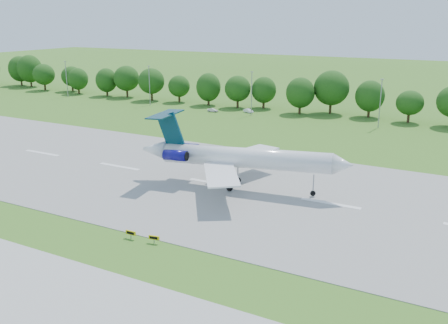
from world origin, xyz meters
TOP-DOWN VIEW (x-y plane):
  - ground at (0.00, 0.00)m, footprint 600.00×600.00m
  - runway at (0.00, 25.00)m, footprint 400.00×45.00m
  - tree_line at (0.00, 92.00)m, footprint 288.40×8.40m
  - light_poles at (-2.50, 82.00)m, footprint 175.90×0.25m
  - airliner at (4.05, 24.75)m, footprint 35.15×25.40m
  - taxi_sign_centre at (1.49, 1.39)m, footprint 1.49×0.22m
  - taxi_sign_right at (4.85, 1.66)m, footprint 1.43×0.39m
  - service_vehicle_a at (-22.40, 85.11)m, footprint 3.52×2.44m
  - service_vehicle_b at (-32.08, 81.28)m, footprint 3.27×1.39m

SIDE VIEW (x-z plane):
  - ground at x=0.00m, z-range 0.00..0.00m
  - runway at x=0.00m, z-range 0.00..0.08m
  - service_vehicle_b at x=-32.08m, z-range 0.00..1.10m
  - service_vehicle_a at x=-22.40m, z-range 0.00..1.10m
  - taxi_sign_right at x=4.85m, z-range 0.24..1.24m
  - taxi_sign_centre at x=1.49m, z-range 0.25..1.30m
  - airliner at x=4.05m, z-range -0.55..11.16m
  - tree_line at x=0.00m, z-range 0.99..11.39m
  - light_poles at x=-2.50m, z-range 0.24..12.43m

